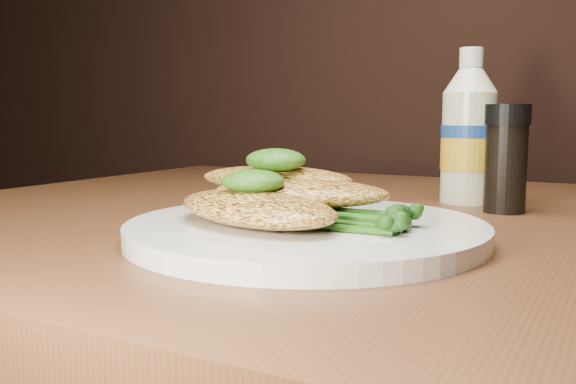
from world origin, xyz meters
The scene contains 9 objects.
plate centered at (-0.08, 0.89, 0.76)m, with size 0.29×0.29×0.02m, color silver.
chicken_front centered at (-0.11, 0.86, 0.78)m, with size 0.16×0.09×0.03m, color #EDB14B.
chicken_mid centered at (-0.10, 0.91, 0.79)m, with size 0.15×0.08×0.02m, color #EDB14B.
chicken_back centered at (-0.14, 0.94, 0.79)m, with size 0.15×0.07×0.02m, color #EDB14B.
pesto_front centered at (-0.12, 0.87, 0.80)m, with size 0.05×0.05×0.02m, color #083508.
pesto_back centered at (-0.13, 0.92, 0.81)m, with size 0.05×0.05×0.02m, color #083508.
broccolini_bundle centered at (-0.04, 0.89, 0.78)m, with size 0.14×0.11×0.02m, color #215512, non-canonical shape.
mayo_bottle centered at (-0.01, 1.18, 0.84)m, with size 0.06×0.06×0.18m, color beige, non-canonical shape.
pepper_grinder centered at (0.04, 1.12, 0.81)m, with size 0.05×0.05×0.11m, color black, non-canonical shape.
Camera 1 is at (0.15, 0.45, 0.85)m, focal length 38.93 mm.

